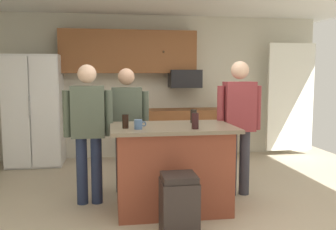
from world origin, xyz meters
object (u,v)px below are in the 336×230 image
object	(u,v)px
refrigerator	(35,110)
person_elder_center	(127,122)
kitchen_island	(172,167)
trash_bin	(179,206)
person_host_foreground	(239,119)
tumbler_amber	(194,116)
microwave_over_range	(185,79)
mug_blue_stoneware	(138,124)
glass_dark_ale	(125,121)
person_guest_left	(88,125)
glass_pilsner	(195,121)

from	to	relation	value
refrigerator	person_elder_center	world-z (taller)	refrigerator
kitchen_island	trash_bin	xyz separation A→B (m)	(-0.06, -0.73, -0.19)
person_host_foreground	tumbler_amber	xyz separation A→B (m)	(-0.62, -0.18, 0.06)
microwave_over_range	mug_blue_stoneware	distance (m)	2.97
refrigerator	mug_blue_stoneware	world-z (taller)	refrigerator
tumbler_amber	glass_dark_ale	world-z (taller)	tumbler_amber
person_elder_center	glass_dark_ale	distance (m)	0.84
person_elder_center	person_guest_left	bearing A→B (deg)	-84.59
mug_blue_stoneware	trash_bin	bearing A→B (deg)	-57.65
trash_bin	glass_dark_ale	bearing A→B (deg)	127.11
kitchen_island	glass_dark_ale	world-z (taller)	glass_dark_ale
person_guest_left	trash_bin	bearing A→B (deg)	-30.74
microwave_over_range	tumbler_amber	world-z (taller)	microwave_over_range
refrigerator	glass_dark_ale	world-z (taller)	refrigerator
kitchen_island	person_guest_left	bearing A→B (deg)	160.16
glass_pilsner	person_elder_center	bearing A→B (deg)	123.91
microwave_over_range	person_host_foreground	distance (m)	2.23
microwave_over_range	person_guest_left	distance (m)	2.77
kitchen_island	mug_blue_stoneware	bearing A→B (deg)	-152.26
kitchen_island	glass_pilsner	world-z (taller)	glass_pilsner
microwave_over_range	trash_bin	xyz separation A→B (m)	(-0.72, -3.28, -1.15)
mug_blue_stoneware	person_elder_center	bearing A→B (deg)	95.00
person_elder_center	tumbler_amber	xyz separation A→B (m)	(0.76, -0.52, 0.12)
microwave_over_range	mug_blue_stoneware	xyz separation A→B (m)	(-1.05, -2.75, -0.44)
tumbler_amber	trash_bin	size ratio (longest dim) A/B	0.26
tumbler_amber	glass_dark_ale	xyz separation A→B (m)	(-0.81, -0.31, -0.00)
trash_bin	kitchen_island	bearing A→B (deg)	85.49
glass_dark_ale	trash_bin	world-z (taller)	glass_dark_ale
microwave_over_range	glass_dark_ale	xyz separation A→B (m)	(-1.18, -2.66, -0.41)
person_host_foreground	glass_pilsner	distance (m)	0.98
kitchen_island	person_guest_left	distance (m)	1.10
person_host_foreground	tumbler_amber	bearing A→B (deg)	-6.15
person_guest_left	mug_blue_stoneware	bearing A→B (deg)	-25.03
microwave_over_range	person_host_foreground	size ratio (longest dim) A/B	0.33
person_guest_left	tumbler_amber	distance (m)	1.24
tumbler_amber	refrigerator	bearing A→B (deg)	135.01
microwave_over_range	glass_pilsner	distance (m)	2.89
refrigerator	tumbler_amber	world-z (taller)	refrigerator
glass_dark_ale	mug_blue_stoneware	size ratio (longest dim) A/B	1.15
glass_dark_ale	mug_blue_stoneware	world-z (taller)	glass_dark_ale
refrigerator	person_elder_center	size ratio (longest dim) A/B	1.15
person_guest_left	glass_pilsner	bearing A→B (deg)	-8.78
person_host_foreground	mug_blue_stoneware	size ratio (longest dim) A/B	13.15
microwave_over_range	mug_blue_stoneware	size ratio (longest dim) A/B	4.34
glass_pilsner	glass_dark_ale	bearing A→B (deg)	167.25
kitchen_island	person_guest_left	world-z (taller)	person_guest_left
person_guest_left	glass_pilsner	distance (m)	1.30
mug_blue_stoneware	kitchen_island	bearing A→B (deg)	27.74
glass_pilsner	mug_blue_stoneware	bearing A→B (deg)	172.72
microwave_over_range	person_guest_left	world-z (taller)	person_guest_left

